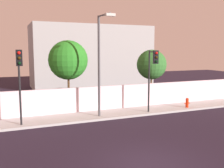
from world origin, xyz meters
TOP-DOWN VIEW (x-y plane):
  - ground_plane at (0.00, 0.00)m, footprint 80.00×80.00m
  - sidewalk at (0.00, 8.20)m, footprint 36.00×2.40m
  - perimeter_wall at (0.00, 9.49)m, footprint 36.00×0.18m
  - traffic_light_left at (4.34, 6.97)m, footprint 0.37×1.31m
  - traffic_light_center at (-4.44, 7.01)m, footprint 0.34×1.22m
  - street_lamp_curbside at (0.67, 7.49)m, footprint 0.61×1.95m
  - fire_hydrant at (7.95, 7.60)m, footprint 0.44×0.26m
  - roadside_tree_leftmost at (-0.75, 10.70)m, footprint 2.96×2.96m
  - roadside_tree_midleft at (6.53, 10.70)m, footprint 2.56×2.56m
  - low_building_distant at (5.33, 23.49)m, footprint 15.04×6.00m

SIDE VIEW (x-z plane):
  - ground_plane at x=0.00m, z-range 0.00..0.00m
  - sidewalk at x=0.00m, z-range 0.00..0.15m
  - fire_hydrant at x=7.95m, z-range 0.18..0.94m
  - perimeter_wall at x=0.00m, z-range 0.15..1.95m
  - roadside_tree_midleft at x=6.53m, z-range 1.05..5.74m
  - traffic_light_left at x=4.34m, z-range 1.18..5.65m
  - traffic_light_center at x=-4.44m, z-range 1.19..5.69m
  - low_building_distant at x=5.33m, z-range 0.00..7.72m
  - roadside_tree_leftmost at x=-0.75m, z-range 1.20..6.57m
  - street_lamp_curbside at x=0.67m, z-range 0.77..7.49m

